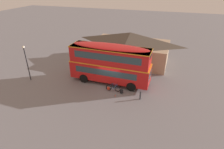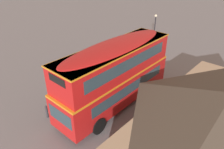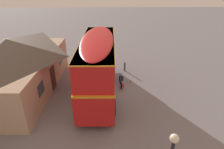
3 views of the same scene
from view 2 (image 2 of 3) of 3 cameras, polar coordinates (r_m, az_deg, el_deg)
name	(u,v)px [view 2 (image 2 of 3)]	position (r m, az deg, el deg)	size (l,w,h in m)	color
ground_plane	(104,100)	(16.31, -2.19, -7.07)	(120.00, 120.00, 0.00)	slate
double_decker_bus	(116,73)	(14.59, 1.03, 0.53)	(9.73, 2.81, 4.79)	black
touring_bicycle	(88,95)	(16.34, -6.42, -5.59)	(1.74, 0.50, 1.02)	black
backpack_on_ground	(77,102)	(15.88, -9.50, -7.43)	(0.39, 0.39, 0.53)	black
water_bottle_red_squeeze	(74,97)	(16.76, -10.19, -5.97)	(0.06, 0.06, 0.26)	#D84C33
pub_building	(221,130)	(11.77, 27.40, -13.35)	(11.84, 7.17, 4.50)	tan
street_lamp	(154,31)	(23.48, 11.45, 11.63)	(0.28, 0.28, 4.52)	black
kerb_bollard	(47,111)	(15.14, -17.31, -9.53)	(0.16, 0.16, 0.97)	#333338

